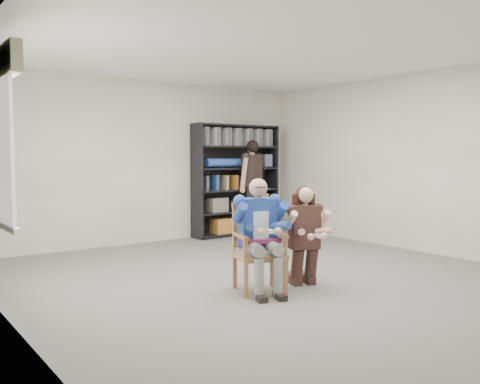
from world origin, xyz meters
TOP-DOWN VIEW (x-y plane):
  - room_shell at (0.00, 0.00)m, footprint 6.00×7.00m
  - floor at (0.00, 0.00)m, footprint 6.00×7.00m
  - armchair at (-0.52, -0.20)m, footprint 0.72×0.71m
  - seated_man at (-0.52, -0.20)m, footprint 0.77×0.90m
  - kneeling_woman at (0.06, -0.32)m, footprint 0.73×0.90m
  - bookshelf at (1.70, 3.28)m, footprint 1.80×0.38m
  - standing_man at (1.89, 3.04)m, footprint 0.63×0.47m

SIDE VIEW (x-z plane):
  - floor at x=0.00m, z-range -0.01..0.01m
  - armchair at x=-0.52m, z-range 0.00..0.98m
  - kneeling_woman at x=0.06m, z-range 0.00..1.16m
  - seated_man at x=-0.52m, z-range 0.00..1.27m
  - standing_man at x=1.89m, z-range 0.00..1.80m
  - bookshelf at x=1.70m, z-range 0.00..2.10m
  - room_shell at x=0.00m, z-range 0.00..2.80m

